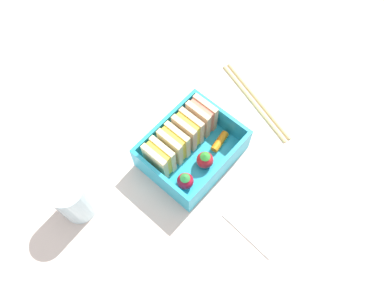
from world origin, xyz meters
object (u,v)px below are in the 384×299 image
sandwich_center (188,130)px  strawberry_left (204,161)px  sandwich_left (159,158)px  strawberry_far_left (185,181)px  drinking_glass (73,199)px  chopstick_pair (256,101)px  sandwich_center_left (174,144)px  carrot_stick_far_left (220,141)px  sandwich_center_right (201,116)px  folded_napkin (276,204)px

sandwich_center → strawberry_left: size_ratio=1.82×
sandwich_left → strawberry_far_left: bearing=-86.9°
sandwich_left → drinking_glass: drinking_glass is taller
chopstick_pair → drinking_glass: size_ratio=2.10×
sandwich_center_left → strawberry_left: size_ratio=1.82×
strawberry_far_left → chopstick_pair: size_ratio=0.18×
strawberry_left → carrot_stick_far_left: strawberry_left is taller
sandwich_center → strawberry_far_left: sandwich_center is taller
sandwich_center_left → strawberry_far_left: (-3.11, -5.19, -1.62)cm
sandwich_center_left → sandwich_center_right: 6.80cm
drinking_glass → sandwich_center_left: bearing=-16.7°
folded_napkin → sandwich_left: bearing=112.8°
sandwich_center_left → sandwich_center_right: size_ratio=1.00×
sandwich_center_left → carrot_stick_far_left: sandwich_center_left is taller
carrot_stick_far_left → strawberry_left: bearing=-173.5°
strawberry_far_left → strawberry_left: bearing=-0.0°
carrot_stick_far_left → chopstick_pair: size_ratio=0.21×
strawberry_left → drinking_glass: (-18.28, 10.24, 1.72)cm
chopstick_pair → sandwich_center_right: bearing=160.4°
sandwich_center → carrot_stick_far_left: bearing=-58.7°
strawberry_left → folded_napkin: size_ratio=0.23×
sandwich_center_right → carrot_stick_far_left: bearing=-97.1°
sandwich_center_left → sandwich_center: (3.40, 0.00, 0.00)cm
strawberry_far_left → folded_napkin: strawberry_far_left is taller
carrot_stick_far_left → chopstick_pair: (11.40, 0.78, -1.50)cm
chopstick_pair → drinking_glass: drinking_glass is taller
carrot_stick_far_left → folded_napkin: bearing=-98.4°
sandwich_left → chopstick_pair: 21.73cm
drinking_glass → carrot_stick_far_left: bearing=-22.8°
sandwich_center_left → chopstick_pair: bearing=-12.4°
sandwich_center → folded_napkin: bearing=-87.4°
sandwich_center_right → drinking_glass: bearing=167.9°
carrot_stick_far_left → strawberry_far_left: bearing=-176.7°
sandwich_center → strawberry_far_left: (-6.51, -5.19, -1.62)cm
sandwich_center_left → strawberry_far_left: size_ratio=1.87×
strawberry_left → carrot_stick_far_left: 4.90cm
strawberry_far_left → folded_napkin: size_ratio=0.22×
sandwich_center_right → strawberry_left: (-5.37, -5.19, -1.57)cm
strawberry_left → strawberry_far_left: bearing=180.0°
sandwich_center → drinking_glass: drinking_glass is taller
strawberry_left → carrot_stick_far_left: bearing=6.5°
drinking_glass → chopstick_pair: bearing=-14.5°
sandwich_left → chopstick_pair: size_ratio=0.33×
sandwich_center_left → folded_napkin: 19.09cm
chopstick_pair → sandwich_left: bearing=169.6°
folded_napkin → chopstick_pair: bearing=46.9°
drinking_glass → sandwich_left: bearing=-20.6°
strawberry_left → folded_napkin: (2.80, -12.97, -2.52)cm
strawberry_left → carrot_stick_far_left: size_ratio=0.89×
strawberry_left → drinking_glass: drinking_glass is taller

